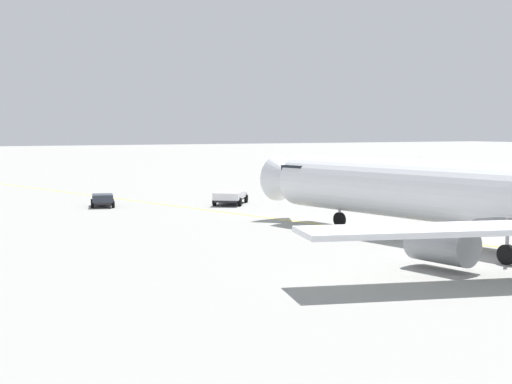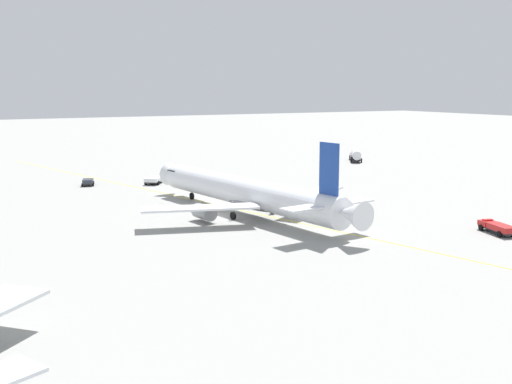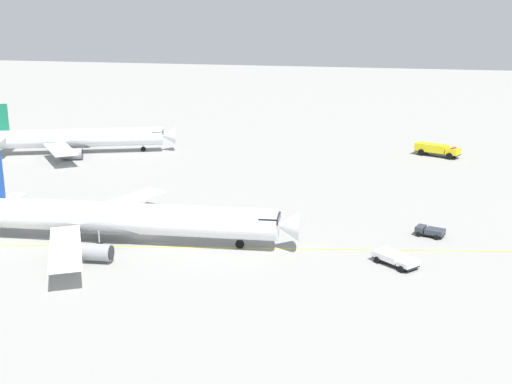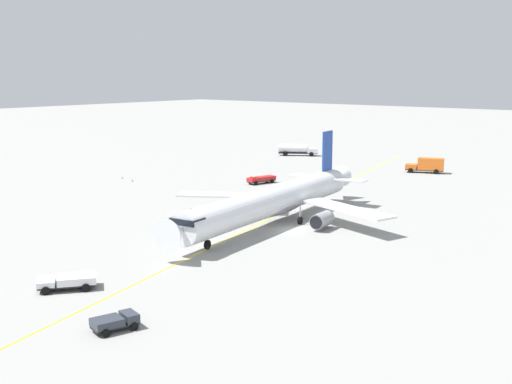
{
  "view_description": "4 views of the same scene",
  "coord_description": "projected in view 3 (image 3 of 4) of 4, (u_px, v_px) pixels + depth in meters",
  "views": [
    {
      "loc": [
        -32.23,
        30.45,
        7.29
      ],
      "look_at": [
        14.01,
        5.01,
        2.89
      ],
      "focal_mm": 53.11,
      "sensor_mm": 36.0,
      "label": 1
    },
    {
      "loc": [
        -79.57,
        37.19,
        17.91
      ],
      "look_at": [
        1.03,
        -6.82,
        2.71
      ],
      "focal_mm": 44.55,
      "sensor_mm": 36.0,
      "label": 2
    },
    {
      "loc": [
        35.96,
        -74.11,
        27.97
      ],
      "look_at": [
        14.01,
        5.01,
        5.46
      ],
      "focal_mm": 44.89,
      "sensor_mm": 36.0,
      "label": 3
    },
    {
      "loc": [
        68.98,
        49.37,
        20.57
      ],
      "look_at": [
        1.25,
        -4.77,
        4.73
      ],
      "focal_mm": 46.23,
      "sensor_mm": 36.0,
      "label": 4
    }
  ],
  "objects": [
    {
      "name": "airliner_secondary",
      "position": [
        76.0,
        139.0,
        134.86
      ],
      "size": [
        39.23,
        29.08,
        10.8
      ],
      "rotation": [
        0.0,
        0.0,
        0.41
      ],
      "color": "silver",
      "rests_on": "ground_plane"
    },
    {
      "name": "fire_tender_truck",
      "position": [
        436.0,
        149.0,
        132.51
      ],
      "size": [
        9.48,
        6.2,
        2.5
      ],
      "rotation": [
        0.0,
        0.0,
        5.87
      ],
      "color": "#232326",
      "rests_on": "ground_plane"
    },
    {
      "name": "baggage_truck_truck",
      "position": [
        430.0,
        231.0,
        84.25
      ],
      "size": [
        4.02,
        2.95,
        1.22
      ],
      "rotation": [
        0.0,
        0.0,
        2.86
      ],
      "color": "#232326",
      "rests_on": "ground_plane"
    },
    {
      "name": "pushback_tug_truck",
      "position": [
        395.0,
        258.0,
        74.48
      ],
      "size": [
        5.81,
        5.26,
        1.3
      ],
      "rotation": [
        0.0,
        0.0,
        5.63
      ],
      "color": "#232326",
      "rests_on": "ground_plane"
    },
    {
      "name": "airliner_main",
      "position": [
        119.0,
        219.0,
        81.45
      ],
      "size": [
        45.9,
        33.94,
        11.47
      ],
      "rotation": [
        0.0,
        0.0,
        0.13
      ],
      "color": "white",
      "rests_on": "ground_plane"
    },
    {
      "name": "ground_plane",
      "position": [
        145.0,
        233.0,
        85.54
      ],
      "size": [
        600.0,
        600.0,
        0.0
      ],
      "primitive_type": "plane",
      "color": "gray"
    },
    {
      "name": "taxiway_centreline",
      "position": [
        138.0,
        247.0,
        80.55
      ],
      "size": [
        166.78,
        39.78,
        0.01
      ],
      "rotation": [
        0.0,
        0.0,
        0.23
      ],
      "color": "yellow",
      "rests_on": "ground_plane"
    }
  ]
}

